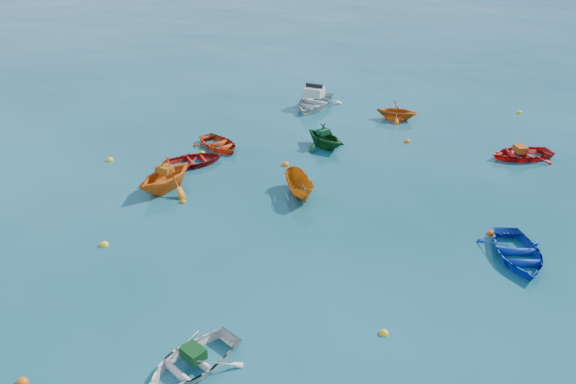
{
  "coord_description": "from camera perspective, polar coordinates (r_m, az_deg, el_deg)",
  "views": [
    {
      "loc": [
        -1.36,
        -17.7,
        11.97
      ],
      "look_at": [
        0.0,
        5.0,
        0.4
      ],
      "focal_mm": 35.0,
      "sensor_mm": 36.0,
      "label": 1
    }
  ],
  "objects": [
    {
      "name": "ground",
      "position": [
        21.41,
        0.81,
        -7.03
      ],
      "size": [
        160.0,
        160.0,
        0.0
      ],
      "primitive_type": "plane",
      "color": "#0A414B",
      "rests_on": "ground"
    },
    {
      "name": "dinghy_white_near",
      "position": [
        17.35,
        -9.74,
        -17.15
      ],
      "size": [
        3.79,
        3.75,
        0.65
      ],
      "primitive_type": "imported",
      "rotation": [
        0.0,
        0.0,
        -0.81
      ],
      "color": "silver",
      "rests_on": "ground"
    },
    {
      "name": "dinghy_blue_se",
      "position": [
        23.26,
        22.2,
        -6.26
      ],
      "size": [
        2.84,
        3.71,
        0.72
      ],
      "primitive_type": "imported",
      "rotation": [
        0.0,
        0.0,
        -0.11
      ],
      "color": "#0D33A7",
      "rests_on": "ground"
    },
    {
      "name": "dinghy_orange_w",
      "position": [
        27.28,
        -12.23,
        0.29
      ],
      "size": [
        4.18,
        4.29,
        1.72
      ],
      "primitive_type": "imported",
      "rotation": [
        0.0,
        0.0,
        -0.62
      ],
      "color": "orange",
      "rests_on": "ground"
    },
    {
      "name": "dinghy_red_nw",
      "position": [
        29.68,
        -9.5,
        2.79
      ],
      "size": [
        3.69,
        3.19,
        0.64
      ],
      "primitive_type": "imported",
      "rotation": [
        0.0,
        0.0,
        1.94
      ],
      "color": "#9D0F0D",
      "rests_on": "ground"
    },
    {
      "name": "sampan_orange_n",
      "position": [
        26.14,
        1.19,
        -0.29
      ],
      "size": [
        1.54,
        2.96,
        1.09
      ],
      "primitive_type": "imported",
      "rotation": [
        0.0,
        0.0,
        0.18
      ],
      "color": "#C36812",
      "rests_on": "ground"
    },
    {
      "name": "dinghy_green_n",
      "position": [
        31.53,
        3.7,
        4.6
      ],
      "size": [
        3.48,
        3.59,
        1.44
      ],
      "primitive_type": "imported",
      "rotation": [
        0.0,
        0.0,
        0.58
      ],
      "color": "#104718",
      "rests_on": "ground"
    },
    {
      "name": "dinghy_red_ne",
      "position": [
        32.54,
        22.52,
        3.24
      ],
      "size": [
        3.56,
        2.72,
        0.69
      ],
      "primitive_type": "imported",
      "rotation": [
        0.0,
        0.0,
        -1.46
      ],
      "color": "red",
      "rests_on": "ground"
    },
    {
      "name": "dinghy_red_far",
      "position": [
        31.59,
        -6.99,
        4.49
      ],
      "size": [
        3.58,
        3.82,
        0.64
      ],
      "primitive_type": "imported",
      "rotation": [
        0.0,
        0.0,
        0.6
      ],
      "color": "red",
      "rests_on": "ground"
    },
    {
      "name": "dinghy_orange_far",
      "position": [
        36.35,
        10.93,
        7.24
      ],
      "size": [
        3.11,
        2.91,
        1.33
      ],
      "primitive_type": "imported",
      "rotation": [
        0.0,
        0.0,
        1.22
      ],
      "color": "#C55A12",
      "rests_on": "ground"
    },
    {
      "name": "motorboat_white",
      "position": [
        38.13,
        2.64,
        8.64
      ],
      "size": [
        4.68,
        5.2,
        1.49
      ],
      "primitive_type": "imported",
      "rotation": [
        0.0,
        0.0,
        -0.48
      ],
      "color": "silver",
      "rests_on": "ground"
    },
    {
      "name": "tarp_green_a",
      "position": [
        17.06,
        -9.59,
        -15.81
      ],
      "size": [
        0.84,
        0.84,
        0.33
      ],
      "primitive_type": "cube",
      "rotation": [
        0.0,
        0.0,
        -0.81
      ],
      "color": "#0F3F18",
      "rests_on": "dinghy_white_near"
    },
    {
      "name": "tarp_orange_a",
      "position": [
        26.88,
        -12.37,
        2.28
      ],
      "size": [
        0.86,
        0.82,
        0.33
      ],
      "primitive_type": "cube",
      "rotation": [
        0.0,
        0.0,
        -0.62
      ],
      "color": "#BE5E13",
      "rests_on": "dinghy_orange_w"
    },
    {
      "name": "tarp_green_b",
      "position": [
        31.28,
        3.62,
        6.13
      ],
      "size": [
        0.77,
        0.73,
        0.3
      ],
      "primitive_type": "cube",
      "rotation": [
        0.0,
        0.0,
        0.58
      ],
      "color": "#134E27",
      "rests_on": "dinghy_green_n"
    },
    {
      "name": "tarp_orange_b",
      "position": [
        32.3,
        22.53,
        4.06
      ],
      "size": [
        0.6,
        0.75,
        0.34
      ],
      "primitive_type": "cube",
      "rotation": [
        0.0,
        0.0,
        -1.46
      ],
      "color": "#B34A12",
      "rests_on": "dinghy_red_ne"
    },
    {
      "name": "buoy_or_a",
      "position": [
        18.3,
        -25.37,
        -17.12
      ],
      "size": [
        0.34,
        0.34,
        0.34
      ],
      "primitive_type": "sphere",
      "color": "#ED5F0C",
      "rests_on": "ground"
    },
    {
      "name": "buoy_ye_a",
      "position": [
        18.43,
        9.7,
        -14.01
      ],
      "size": [
        0.3,
        0.3,
        0.3
      ],
      "primitive_type": "sphere",
      "color": "yellow",
      "rests_on": "ground"
    },
    {
      "name": "buoy_or_b",
      "position": [
        24.51,
        19.86,
        -4.04
      ],
      "size": [
        0.3,
        0.3,
        0.3
      ],
      "primitive_type": "sphere",
      "color": "#E1480C",
      "rests_on": "ground"
    },
    {
      "name": "buoy_ye_b",
      "position": [
        23.49,
        -18.16,
        -5.18
      ],
      "size": [
        0.35,
        0.35,
        0.35
      ],
      "primitive_type": "sphere",
      "color": "yellow",
      "rests_on": "ground"
    },
    {
      "name": "buoy_or_c",
      "position": [
        25.92,
        -10.61,
        -1.04
      ],
      "size": [
        0.3,
        0.3,
        0.3
      ],
      "primitive_type": "sphere",
      "color": "orange",
      "rests_on": "ground"
    },
    {
      "name": "buoy_ye_c",
      "position": [
        30.89,
        -8.73,
        3.84
      ],
      "size": [
        0.36,
        0.36,
        0.36
      ],
      "primitive_type": "sphere",
      "color": "gold",
      "rests_on": "ground"
    },
    {
      "name": "buoy_or_d",
      "position": [
        32.85,
        12.02,
        4.99
      ],
      "size": [
        0.36,
        0.36,
        0.36
      ],
      "primitive_type": "sphere",
      "color": "orange",
      "rests_on": "ground"
    },
    {
      "name": "buoy_ye_d",
      "position": [
        31.19,
        -17.65,
        3.07
      ],
      "size": [
        0.38,
        0.38,
        0.38
      ],
      "primitive_type": "sphere",
      "color": "yellow",
      "rests_on": "ground"
    },
    {
      "name": "buoy_or_e",
      "position": [
        29.17,
        -0.25,
        2.74
      ],
      "size": [
        0.39,
        0.39,
        0.39
      ],
      "primitive_type": "sphere",
      "color": "orange",
      "rests_on": "ground"
    },
    {
      "name": "buoy_ye_e",
      "position": [
        39.81,
        22.47,
        7.41
      ],
      "size": [
        0.34,
        0.34,
        0.34
      ],
      "primitive_type": "sphere",
      "color": "yellow",
      "rests_on": "ground"
    }
  ]
}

